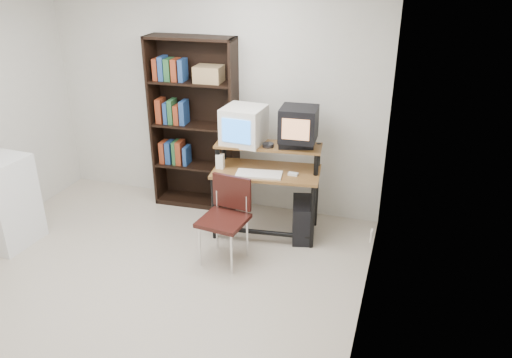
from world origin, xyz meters
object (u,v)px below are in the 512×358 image
(school_chair, at_px, (227,211))
(mini_fridge, at_px, (1,202))
(crt_tv, at_px, (299,124))
(pc_tower, at_px, (302,219))
(computer_desk, at_px, (267,174))
(crt_monitor, at_px, (244,125))
(bookshelf, at_px, (195,123))

(school_chair, height_order, mini_fridge, mini_fridge)
(crt_tv, height_order, pc_tower, crt_tv)
(computer_desk, bearing_deg, pc_tower, -9.00)
(mini_fridge, bearing_deg, school_chair, 13.37)
(crt_monitor, bearing_deg, computer_desk, -15.44)
(crt_tv, xyz_separation_m, pc_tower, (0.11, -0.15, -1.01))
(crt_tv, distance_m, school_chair, 1.16)
(pc_tower, bearing_deg, crt_tv, 112.33)
(crt_monitor, relative_size, school_chair, 0.52)
(crt_monitor, relative_size, pc_tower, 0.99)
(crt_tv, bearing_deg, crt_monitor, -179.81)
(computer_desk, xyz_separation_m, pc_tower, (0.41, -0.01, -0.47))
(pc_tower, distance_m, bookshelf, 1.69)
(school_chair, relative_size, mini_fridge, 0.90)
(school_chair, height_order, bookshelf, bookshelf)
(bookshelf, bearing_deg, crt_tv, -15.96)
(pc_tower, bearing_deg, computer_desk, 164.25)
(school_chair, bearing_deg, computer_desk, 78.20)
(crt_monitor, height_order, bookshelf, bookshelf)
(crt_monitor, height_order, mini_fridge, crt_monitor)
(computer_desk, bearing_deg, school_chair, -115.86)
(bookshelf, relative_size, mini_fridge, 2.12)
(crt_monitor, xyz_separation_m, school_chair, (0.07, -0.73, -0.64))
(bookshelf, bearing_deg, pc_tower, -20.73)
(crt_monitor, height_order, crt_tv, crt_tv)
(pc_tower, distance_m, school_chair, 0.94)
(school_chair, distance_m, mini_fridge, 2.38)
(pc_tower, relative_size, mini_fridge, 0.48)
(computer_desk, height_order, school_chair, computer_desk)
(computer_desk, height_order, pc_tower, computer_desk)
(computer_desk, bearing_deg, crt_monitor, 154.12)
(pc_tower, relative_size, school_chair, 0.53)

